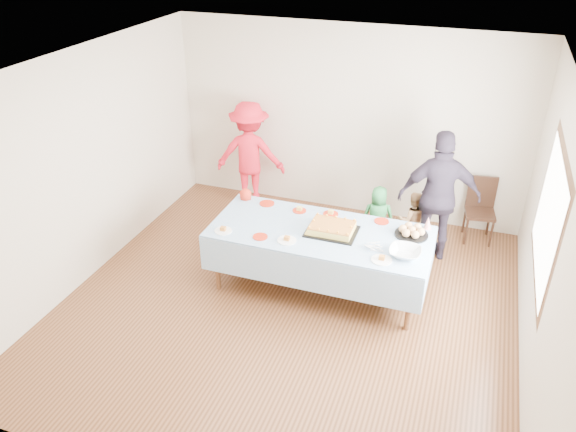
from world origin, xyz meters
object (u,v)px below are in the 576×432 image
Objects in this scene: party_table at (320,235)px; dining_chair at (480,205)px; adult_left at (250,154)px; birthday_cake at (332,228)px.

dining_chair is (1.71, 1.84, -0.24)m from party_table.
party_table is 2.39m from adult_left.
party_table is 2.87× the size of dining_chair.
birthday_cake is 2.43m from dining_chair.
birthday_cake is 0.36× the size of adult_left.
party_table is 0.17m from birthday_cake.
dining_chair reaches higher than party_table.
dining_chair is at bearing 47.12° from party_table.
dining_chair is (1.58, 1.82, -0.34)m from birthday_cake.
party_table is at bearing -141.06° from dining_chair.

